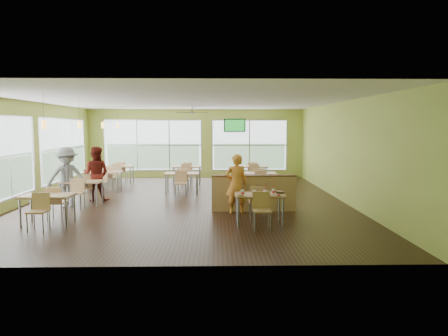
% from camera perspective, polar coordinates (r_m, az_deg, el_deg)
% --- Properties ---
extents(room, '(12.00, 12.04, 3.20)m').
position_cam_1_polar(room, '(12.77, -5.32, 2.31)').
color(room, black).
rests_on(room, ground).
extents(window_bays, '(9.24, 10.24, 2.38)m').
position_cam_1_polar(window_bays, '(16.21, -13.91, 2.50)').
color(window_bays, white).
rests_on(window_bays, room).
extents(main_table, '(1.22, 1.52, 0.87)m').
position_cam_1_polar(main_table, '(9.93, 5.09, -4.39)').
color(main_table, tan).
rests_on(main_table, floor).
extents(half_wall_divider, '(2.40, 0.14, 1.04)m').
position_cam_1_polar(half_wall_divider, '(11.37, 4.29, -3.61)').
color(half_wall_divider, tan).
rests_on(half_wall_divider, floor).
extents(dining_tables, '(6.92, 8.72, 0.87)m').
position_cam_1_polar(dining_tables, '(14.66, -8.90, -1.07)').
color(dining_tables, tan).
rests_on(dining_tables, floor).
extents(pendant_lights, '(0.11, 7.31, 0.86)m').
position_cam_1_polar(pendant_lights, '(14.00, -18.40, 5.85)').
color(pendant_lights, '#2D2119').
rests_on(pendant_lights, ceiling).
extents(ceiling_fan, '(1.25, 1.25, 0.29)m').
position_cam_1_polar(ceiling_fan, '(15.74, -4.58, 7.91)').
color(ceiling_fan, '#2D2119').
rests_on(ceiling_fan, ceiling).
extents(tv_backwall, '(1.00, 0.07, 0.60)m').
position_cam_1_polar(tv_backwall, '(18.62, 1.54, 6.10)').
color(tv_backwall, black).
rests_on(tv_backwall, wall_back).
extents(man_plaid, '(0.63, 0.43, 1.66)m').
position_cam_1_polar(man_plaid, '(11.03, 1.76, -2.28)').
color(man_plaid, orange).
rests_on(man_plaid, floor).
extents(patron_maroon, '(0.93, 0.76, 1.77)m').
position_cam_1_polar(patron_maroon, '(13.48, -17.82, -0.82)').
color(patron_maroon, '#5E1811').
rests_on(patron_maroon, floor).
extents(patron_grey, '(1.33, 1.06, 1.80)m').
position_cam_1_polar(patron_grey, '(12.81, -21.51, -1.21)').
color(patron_grey, slate).
rests_on(patron_grey, floor).
extents(cup_blue, '(0.10, 0.10, 0.36)m').
position_cam_1_polar(cup_blue, '(9.64, 2.66, -3.53)').
color(cup_blue, white).
rests_on(cup_blue, main_table).
extents(cup_yellow, '(0.09, 0.09, 0.33)m').
position_cam_1_polar(cup_yellow, '(9.68, 4.31, -3.53)').
color(cup_yellow, white).
rests_on(cup_yellow, main_table).
extents(cup_red_near, '(0.09, 0.09, 0.34)m').
position_cam_1_polar(cup_red_near, '(9.71, 5.90, -3.50)').
color(cup_red_near, white).
rests_on(cup_red_near, main_table).
extents(cup_red_far, '(0.10, 0.10, 0.35)m').
position_cam_1_polar(cup_red_far, '(9.87, 7.07, -3.35)').
color(cup_red_far, white).
rests_on(cup_red_far, main_table).
extents(food_basket, '(0.24, 0.24, 0.05)m').
position_cam_1_polar(food_basket, '(10.06, 7.98, -3.42)').
color(food_basket, black).
rests_on(food_basket, main_table).
extents(ketchup_cup, '(0.06, 0.06, 0.03)m').
position_cam_1_polar(ketchup_cup, '(9.70, 7.79, -3.88)').
color(ketchup_cup, '#AB010C').
rests_on(ketchup_cup, main_table).
extents(wrapper_left, '(0.17, 0.16, 0.03)m').
position_cam_1_polar(wrapper_left, '(9.63, 2.37, -3.87)').
color(wrapper_left, '#AC8253').
rests_on(wrapper_left, main_table).
extents(wrapper_mid, '(0.19, 0.17, 0.04)m').
position_cam_1_polar(wrapper_mid, '(9.96, 4.70, -3.52)').
color(wrapper_mid, '#AC8253').
rests_on(wrapper_mid, main_table).
extents(wrapper_right, '(0.18, 0.17, 0.04)m').
position_cam_1_polar(wrapper_right, '(9.73, 6.24, -3.79)').
color(wrapper_right, '#AC8253').
rests_on(wrapper_right, main_table).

